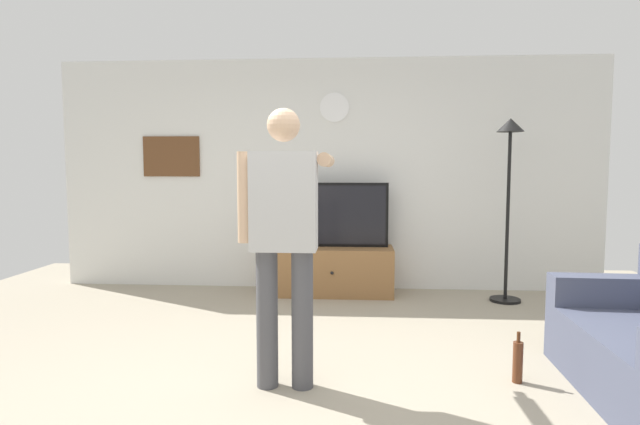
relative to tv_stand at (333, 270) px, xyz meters
The scene contains 9 objects.
ground_plane 2.62m from the tv_stand, 91.74° to the right, with size 8.40×8.40×0.00m, color #9E937F.
back_wall 1.14m from the tv_stand, 102.74° to the left, with size 6.40×0.10×2.70m, color silver.
tv_stand is the anchor object (origin of this frame).
television 0.63m from the tv_stand, 90.00° to the left, with size 1.24×0.07×0.73m.
wall_clock 1.89m from the tv_stand, 90.00° to the left, with size 0.34×0.34×0.03m, color white.
framed_picture 2.36m from the tv_stand, behind, with size 0.68×0.04×0.48m, color brown.
floor_lamp 2.18m from the tv_stand, ahead, with size 0.32×0.32×1.95m.
person_standing_nearer_lamp 2.61m from the tv_stand, 94.84° to the right, with size 0.60×0.78×1.80m.
beverage_bottle 2.69m from the tv_stand, 60.41° to the right, with size 0.07×0.07×0.34m.
Camera 1 is at (0.31, -3.10, 1.42)m, focal length 28.57 mm.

